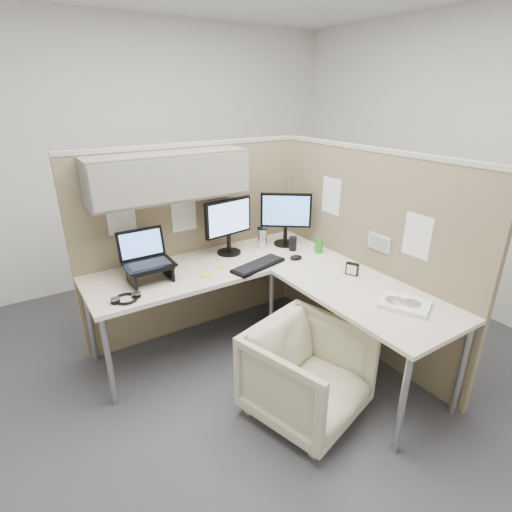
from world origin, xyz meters
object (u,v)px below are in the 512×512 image
office_chair (307,370)px  desk (268,281)px  monitor_left (228,222)px  keyboard (258,265)px

office_chair → desk: bearing=63.5°
desk → monitor_left: size_ratio=4.29×
desk → keyboard: size_ratio=4.29×
monitor_left → desk: bearing=-95.3°
desk → office_chair: (-0.12, -0.63, -0.34)m
desk → monitor_left: 0.63m
desk → office_chair: size_ratio=2.92×
office_chair → keyboard: keyboard is taller
desk → office_chair: 0.73m
office_chair → monitor_left: 1.35m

